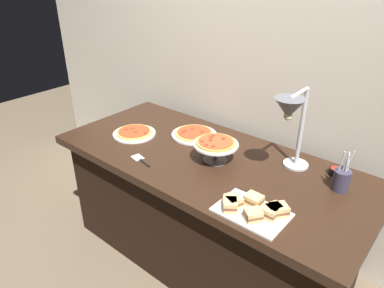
{
  "coord_description": "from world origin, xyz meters",
  "views": [
    {
      "loc": [
        1.1,
        -1.45,
        1.79
      ],
      "look_at": [
        -0.12,
        0.0,
        0.81
      ],
      "focal_mm": 33.31,
      "sensor_mm": 36.0,
      "label": 1
    }
  ],
  "objects_px": {
    "heat_lamp": "(291,115)",
    "sandwich_platter": "(254,209)",
    "pizza_plate_front": "(134,133)",
    "utensil_holder": "(341,179)",
    "pizza_plate_raised_stand": "(215,145)",
    "serving_spatula": "(141,160)",
    "pizza_plate_center": "(194,134)",
    "sauce_cup_near": "(336,171)"
  },
  "relations": [
    {
      "from": "pizza_plate_front",
      "to": "sauce_cup_near",
      "type": "bearing_deg",
      "value": 16.65
    },
    {
      "from": "heat_lamp",
      "to": "pizza_plate_center",
      "type": "relative_size",
      "value": 1.55
    },
    {
      "from": "heat_lamp",
      "to": "pizza_plate_center",
      "type": "distance_m",
      "value": 0.77
    },
    {
      "from": "pizza_plate_raised_stand",
      "to": "utensil_holder",
      "type": "xyz_separation_m",
      "value": [
        0.66,
        0.17,
        -0.04
      ]
    },
    {
      "from": "serving_spatula",
      "to": "sandwich_platter",
      "type": "bearing_deg",
      "value": 0.02
    },
    {
      "from": "utensil_holder",
      "to": "pizza_plate_center",
      "type": "bearing_deg",
      "value": 179.53
    },
    {
      "from": "sandwich_platter",
      "to": "sauce_cup_near",
      "type": "bearing_deg",
      "value": 73.88
    },
    {
      "from": "pizza_plate_front",
      "to": "pizza_plate_raised_stand",
      "type": "height_order",
      "value": "pizza_plate_raised_stand"
    },
    {
      "from": "pizza_plate_center",
      "to": "heat_lamp",
      "type": "bearing_deg",
      "value": -7.06
    },
    {
      "from": "pizza_plate_front",
      "to": "sandwich_platter",
      "type": "xyz_separation_m",
      "value": [
        1.04,
        -0.21,
        0.01
      ]
    },
    {
      "from": "heat_lamp",
      "to": "serving_spatula",
      "type": "xyz_separation_m",
      "value": [
        -0.71,
        -0.37,
        -0.35
      ]
    },
    {
      "from": "pizza_plate_front",
      "to": "sandwich_platter",
      "type": "bearing_deg",
      "value": -11.27
    },
    {
      "from": "heat_lamp",
      "to": "utensil_holder",
      "type": "bearing_deg",
      "value": 15.59
    },
    {
      "from": "pizza_plate_front",
      "to": "sandwich_platter",
      "type": "distance_m",
      "value": 1.06
    },
    {
      "from": "heat_lamp",
      "to": "pizza_plate_front",
      "type": "height_order",
      "value": "heat_lamp"
    },
    {
      "from": "pizza_plate_raised_stand",
      "to": "sauce_cup_near",
      "type": "height_order",
      "value": "pizza_plate_raised_stand"
    },
    {
      "from": "pizza_plate_center",
      "to": "utensil_holder",
      "type": "xyz_separation_m",
      "value": [
        0.96,
        -0.01,
        0.05
      ]
    },
    {
      "from": "sandwich_platter",
      "to": "serving_spatula",
      "type": "bearing_deg",
      "value": -179.98
    },
    {
      "from": "sauce_cup_near",
      "to": "heat_lamp",
      "type": "bearing_deg",
      "value": -135.84
    },
    {
      "from": "pizza_plate_raised_stand",
      "to": "serving_spatula",
      "type": "xyz_separation_m",
      "value": [
        -0.33,
        -0.27,
        -0.1
      ]
    },
    {
      "from": "pizza_plate_front",
      "to": "sauce_cup_near",
      "type": "distance_m",
      "value": 1.26
    },
    {
      "from": "pizza_plate_front",
      "to": "serving_spatula",
      "type": "height_order",
      "value": "pizza_plate_front"
    },
    {
      "from": "sandwich_platter",
      "to": "sauce_cup_near",
      "type": "height_order",
      "value": "sandwich_platter"
    },
    {
      "from": "pizza_plate_front",
      "to": "utensil_holder",
      "type": "distance_m",
      "value": 1.3
    },
    {
      "from": "pizza_plate_center",
      "to": "sauce_cup_near",
      "type": "relative_size",
      "value": 4.27
    },
    {
      "from": "heat_lamp",
      "to": "sandwich_platter",
      "type": "distance_m",
      "value": 0.5
    },
    {
      "from": "pizza_plate_center",
      "to": "sandwich_platter",
      "type": "bearing_deg",
      "value": -31.84
    },
    {
      "from": "utensil_holder",
      "to": "sauce_cup_near",
      "type": "bearing_deg",
      "value": 118.88
    },
    {
      "from": "pizza_plate_raised_stand",
      "to": "sandwich_platter",
      "type": "distance_m",
      "value": 0.51
    },
    {
      "from": "pizza_plate_front",
      "to": "pizza_plate_center",
      "type": "distance_m",
      "value": 0.4
    },
    {
      "from": "pizza_plate_raised_stand",
      "to": "pizza_plate_center",
      "type": "bearing_deg",
      "value": 149.49
    },
    {
      "from": "sauce_cup_near",
      "to": "serving_spatula",
      "type": "relative_size",
      "value": 0.4
    },
    {
      "from": "heat_lamp",
      "to": "pizza_plate_raised_stand",
      "type": "relative_size",
      "value": 1.8
    },
    {
      "from": "heat_lamp",
      "to": "serving_spatula",
      "type": "relative_size",
      "value": 2.67
    },
    {
      "from": "pizza_plate_raised_stand",
      "to": "sauce_cup_near",
      "type": "relative_size",
      "value": 3.68
    },
    {
      "from": "heat_lamp",
      "to": "sandwich_platter",
      "type": "bearing_deg",
      "value": -83.34
    },
    {
      "from": "utensil_holder",
      "to": "serving_spatula",
      "type": "distance_m",
      "value": 1.08
    },
    {
      "from": "sandwich_platter",
      "to": "pizza_plate_front",
      "type": "bearing_deg",
      "value": 168.73
    },
    {
      "from": "pizza_plate_front",
      "to": "utensil_holder",
      "type": "height_order",
      "value": "utensil_holder"
    },
    {
      "from": "pizza_plate_front",
      "to": "utensil_holder",
      "type": "relative_size",
      "value": 1.27
    },
    {
      "from": "pizza_plate_front",
      "to": "pizza_plate_center",
      "type": "height_order",
      "value": "same"
    },
    {
      "from": "heat_lamp",
      "to": "utensil_holder",
      "type": "relative_size",
      "value": 2.09
    }
  ]
}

